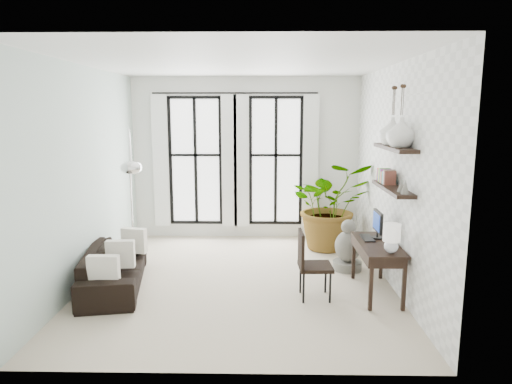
{
  "coord_description": "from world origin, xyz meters",
  "views": [
    {
      "loc": [
        0.38,
        -6.57,
        2.53
      ],
      "look_at": [
        0.25,
        0.3,
        1.31
      ],
      "focal_mm": 32.0,
      "sensor_mm": 36.0,
      "label": 1
    }
  ],
  "objects_px": {
    "desk": "(378,247)",
    "arc_lamp": "(130,162)",
    "sofa": "(114,268)",
    "buddha": "(348,249)",
    "plant": "(330,205)",
    "desk_chair": "(309,260)"
  },
  "relations": [
    {
      "from": "sofa",
      "to": "buddha",
      "type": "distance_m",
      "value": 3.61
    },
    {
      "from": "sofa",
      "to": "desk",
      "type": "height_order",
      "value": "desk"
    },
    {
      "from": "sofa",
      "to": "desk_chair",
      "type": "relative_size",
      "value": 2.08
    },
    {
      "from": "sofa",
      "to": "buddha",
      "type": "xyz_separation_m",
      "value": [
        3.52,
        0.81,
        0.06
      ]
    },
    {
      "from": "plant",
      "to": "arc_lamp",
      "type": "xyz_separation_m",
      "value": [
        -3.29,
        -1.32,
        0.94
      ]
    },
    {
      "from": "sofa",
      "to": "plant",
      "type": "xyz_separation_m",
      "value": [
        3.4,
        1.99,
        0.53
      ]
    },
    {
      "from": "buddha",
      "to": "sofa",
      "type": "bearing_deg",
      "value": -167.13
    },
    {
      "from": "desk",
      "to": "arc_lamp",
      "type": "height_order",
      "value": "arc_lamp"
    },
    {
      "from": "desk",
      "to": "arc_lamp",
      "type": "bearing_deg",
      "value": 166.11
    },
    {
      "from": "desk_chair",
      "to": "plant",
      "type": "bearing_deg",
      "value": 73.12
    },
    {
      "from": "plant",
      "to": "desk",
      "type": "bearing_deg",
      "value": -80.98
    },
    {
      "from": "desk",
      "to": "desk_chair",
      "type": "relative_size",
      "value": 1.32
    },
    {
      "from": "buddha",
      "to": "plant",
      "type": "bearing_deg",
      "value": 96.15
    },
    {
      "from": "desk",
      "to": "arc_lamp",
      "type": "xyz_separation_m",
      "value": [
        -3.65,
        0.9,
        1.06
      ]
    },
    {
      "from": "desk",
      "to": "sofa",
      "type": "bearing_deg",
      "value": 176.5
    },
    {
      "from": "arc_lamp",
      "to": "plant",
      "type": "bearing_deg",
      "value": 21.82
    },
    {
      "from": "plant",
      "to": "buddha",
      "type": "height_order",
      "value": "plant"
    },
    {
      "from": "plant",
      "to": "arc_lamp",
      "type": "relative_size",
      "value": 0.72
    },
    {
      "from": "plant",
      "to": "desk",
      "type": "xyz_separation_m",
      "value": [
        0.35,
        -2.22,
        -0.12
      ]
    },
    {
      "from": "sofa",
      "to": "plant",
      "type": "height_order",
      "value": "plant"
    },
    {
      "from": "desk",
      "to": "buddha",
      "type": "bearing_deg",
      "value": 102.25
    },
    {
      "from": "desk_chair",
      "to": "arc_lamp",
      "type": "bearing_deg",
      "value": 156.98
    }
  ]
}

